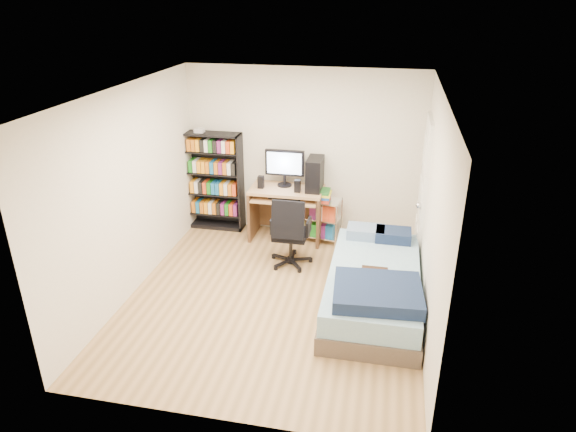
% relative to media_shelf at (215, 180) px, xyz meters
% --- Properties ---
extents(room, '(3.58, 4.08, 2.58)m').
position_rel_media_shelf_xyz_m(room, '(1.35, -1.84, 0.47)').
color(room, tan).
rests_on(room, ground).
extents(media_shelf, '(0.86, 0.29, 1.59)m').
position_rel_media_shelf_xyz_m(media_shelf, '(0.00, 0.00, 0.00)').
color(media_shelf, black).
rests_on(media_shelf, room).
extents(computer_desk, '(1.07, 0.62, 1.34)m').
position_rel_media_shelf_xyz_m(computer_desk, '(1.27, -0.11, -0.06)').
color(computer_desk, tan).
rests_on(computer_desk, room).
extents(office_chair, '(0.59, 0.59, 1.00)m').
position_rel_media_shelf_xyz_m(office_chair, '(1.38, -0.98, -0.47)').
color(office_chair, black).
rests_on(office_chair, room).
extents(wire_cart, '(0.55, 0.43, 0.81)m').
position_rel_media_shelf_xyz_m(wire_cart, '(1.72, -0.14, -0.26)').
color(wire_cart, white).
rests_on(wire_cart, room).
extents(bed, '(1.08, 2.16, 0.62)m').
position_rel_media_shelf_xyz_m(bed, '(2.55, -1.77, -0.51)').
color(bed, brown).
rests_on(bed, room).
extents(door, '(0.12, 0.80, 2.00)m').
position_rel_media_shelf_xyz_m(door, '(3.08, -0.49, 0.22)').
color(door, white).
rests_on(door, room).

